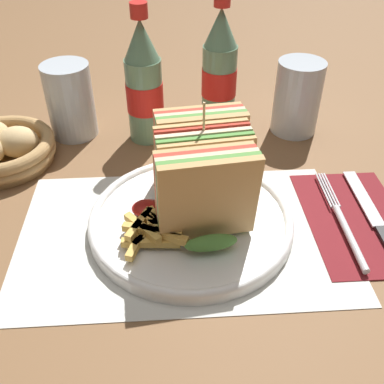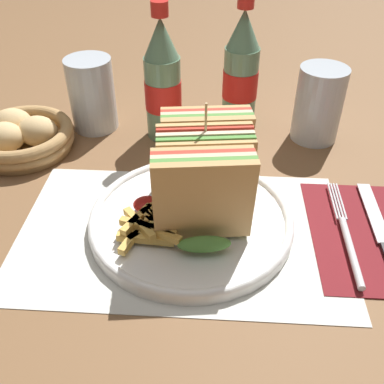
% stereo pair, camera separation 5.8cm
% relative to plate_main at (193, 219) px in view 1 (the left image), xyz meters
% --- Properties ---
extents(ground_plane, '(4.00, 4.00, 0.00)m').
position_rel_plate_main_xyz_m(ground_plane, '(-0.03, 0.02, -0.01)').
color(ground_plane, brown).
extents(placemat, '(0.42, 0.26, 0.00)m').
position_rel_plate_main_xyz_m(placemat, '(-0.01, -0.02, -0.01)').
color(placemat, silver).
rests_on(placemat, ground_plane).
extents(plate_main, '(0.27, 0.27, 0.02)m').
position_rel_plate_main_xyz_m(plate_main, '(0.00, 0.00, 0.00)').
color(plate_main, white).
rests_on(plate_main, ground_plane).
extents(club_sandwich, '(0.12, 0.18, 0.15)m').
position_rel_plate_main_xyz_m(club_sandwich, '(0.02, 0.01, 0.07)').
color(club_sandwich, tan).
rests_on(club_sandwich, plate_main).
extents(fries_pile, '(0.08, 0.08, 0.02)m').
position_rel_plate_main_xyz_m(fries_pile, '(-0.05, -0.04, 0.02)').
color(fries_pile, gold).
rests_on(fries_pile, plate_main).
extents(ketchup_blob, '(0.04, 0.03, 0.01)m').
position_rel_plate_main_xyz_m(ketchup_blob, '(-0.06, 0.01, 0.02)').
color(ketchup_blob, maroon).
rests_on(ketchup_blob, plate_main).
extents(napkin, '(0.13, 0.21, 0.00)m').
position_rel_plate_main_xyz_m(napkin, '(0.22, -0.01, -0.01)').
color(napkin, maroon).
rests_on(napkin, ground_plane).
extents(fork, '(0.02, 0.19, 0.01)m').
position_rel_plate_main_xyz_m(fork, '(0.20, -0.02, -0.00)').
color(fork, silver).
rests_on(fork, napkin).
extents(knife, '(0.02, 0.20, 0.00)m').
position_rel_plate_main_xyz_m(knife, '(0.24, -0.01, -0.00)').
color(knife, black).
rests_on(knife, napkin).
extents(coke_bottle_near, '(0.06, 0.06, 0.22)m').
position_rel_plate_main_xyz_m(coke_bottle_near, '(-0.06, 0.23, 0.08)').
color(coke_bottle_near, slate).
rests_on(coke_bottle_near, ground_plane).
extents(coke_bottle_far, '(0.06, 0.06, 0.22)m').
position_rel_plate_main_xyz_m(coke_bottle_far, '(0.07, 0.28, 0.08)').
color(coke_bottle_far, slate).
rests_on(coke_bottle_far, ground_plane).
extents(glass_near, '(0.08, 0.08, 0.12)m').
position_rel_plate_main_xyz_m(glass_near, '(0.19, 0.24, 0.04)').
color(glass_near, silver).
rests_on(glass_near, ground_plane).
extents(glass_far, '(0.08, 0.08, 0.12)m').
position_rel_plate_main_xyz_m(glass_far, '(-0.18, 0.25, 0.04)').
color(glass_far, silver).
rests_on(glass_far, ground_plane).
extents(bread_basket, '(0.17, 0.17, 0.06)m').
position_rel_plate_main_xyz_m(bread_basket, '(-0.29, 0.17, 0.01)').
color(bread_basket, '#AD8451').
rests_on(bread_basket, ground_plane).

